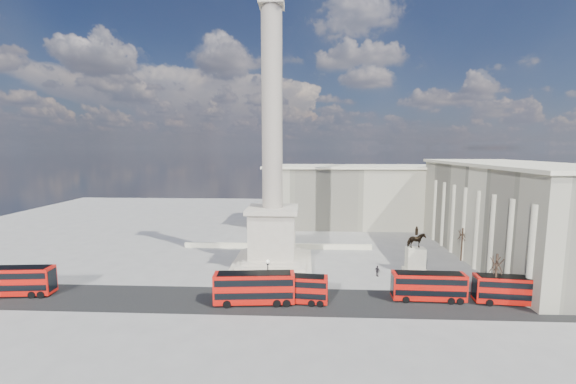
# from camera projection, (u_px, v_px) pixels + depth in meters

# --- Properties ---
(ground) EXTENTS (180.00, 180.00, 0.00)m
(ground) POSITION_uv_depth(u_px,v_px,m) (270.00, 275.00, 59.47)
(ground) COLOR gray
(ground) RESTS_ON ground
(asphalt_road) EXTENTS (120.00, 9.00, 0.01)m
(asphalt_road) POSITION_uv_depth(u_px,v_px,m) (299.00, 301.00, 49.33)
(asphalt_road) COLOR black
(asphalt_road) RESTS_ON ground
(nelsons_column) EXTENTS (14.00, 14.00, 49.85)m
(nelsons_column) POSITION_uv_depth(u_px,v_px,m) (272.00, 196.00, 62.83)
(nelsons_column) COLOR beige
(nelsons_column) RESTS_ON ground
(balustrade_wall) EXTENTS (40.00, 0.60, 1.10)m
(balustrade_wall) POSITION_uv_depth(u_px,v_px,m) (277.00, 246.00, 75.27)
(balustrade_wall) COLOR beige
(balustrade_wall) RESTS_ON ground
(building_east) EXTENTS (19.00, 46.00, 18.60)m
(building_east) POSITION_uv_depth(u_px,v_px,m) (514.00, 212.00, 66.18)
(building_east) COLOR beige
(building_east) RESTS_ON ground
(building_northeast) EXTENTS (51.00, 17.00, 16.60)m
(building_northeast) POSITION_uv_depth(u_px,v_px,m) (356.00, 196.00, 97.18)
(building_northeast) COLOR beige
(building_northeast) RESTS_ON ground
(red_bus_a) EXTENTS (11.13, 3.41, 4.44)m
(red_bus_a) POSITION_uv_depth(u_px,v_px,m) (255.00, 288.00, 48.26)
(red_bus_a) COLOR red
(red_bus_a) RESTS_ON ground
(red_bus_b) EXTENTS (9.81, 3.00, 3.92)m
(red_bus_b) POSITION_uv_depth(u_px,v_px,m) (293.00, 288.00, 48.76)
(red_bus_b) COLOR red
(red_bus_b) RESTS_ON ground
(red_bus_c) EXTENTS (10.02, 2.59, 4.04)m
(red_bus_c) POSITION_uv_depth(u_px,v_px,m) (429.00, 286.00, 49.36)
(red_bus_c) COLOR red
(red_bus_c) RESTS_ON ground
(red_bus_d) EXTENTS (9.98, 3.23, 3.97)m
(red_bus_d) POSITION_uv_depth(u_px,v_px,m) (513.00, 290.00, 48.15)
(red_bus_d) COLOR red
(red_bus_d) RESTS_ON ground
(red_bus_e) EXTENTS (10.77, 3.42, 4.29)m
(red_bus_e) POSITION_uv_depth(u_px,v_px,m) (15.00, 281.00, 51.00)
(red_bus_e) COLOR red
(red_bus_e) RESTS_ON ground
(victorian_lamp) EXTENTS (0.51, 0.51, 5.93)m
(victorian_lamp) POSITION_uv_depth(u_px,v_px,m) (268.00, 277.00, 49.14)
(victorian_lamp) COLOR black
(victorian_lamp) RESTS_ON ground
(equestrian_statue) EXTENTS (3.82, 2.87, 8.01)m
(equestrian_statue) POSITION_uv_depth(u_px,v_px,m) (415.00, 256.00, 61.01)
(equestrian_statue) COLOR beige
(equestrian_statue) RESTS_ON ground
(bare_tree_near) EXTENTS (1.73, 1.73, 7.58)m
(bare_tree_near) POSITION_uv_depth(u_px,v_px,m) (497.00, 263.00, 47.46)
(bare_tree_near) COLOR #332319
(bare_tree_near) RESTS_ON ground
(bare_tree_mid) EXTENTS (1.76, 1.76, 6.67)m
(bare_tree_mid) POSITION_uv_depth(u_px,v_px,m) (462.00, 234.00, 66.52)
(bare_tree_mid) COLOR #332319
(bare_tree_mid) RESTS_ON ground
(bare_tree_far) EXTENTS (1.79, 1.79, 7.29)m
(bare_tree_far) POSITION_uv_depth(u_px,v_px,m) (497.00, 235.00, 63.59)
(bare_tree_far) COLOR #332319
(bare_tree_far) RESTS_ON ground
(pedestrian_walking) EXTENTS (0.66, 0.43, 1.79)m
(pedestrian_walking) POSITION_uv_depth(u_px,v_px,m) (452.00, 282.00, 54.10)
(pedestrian_walking) COLOR black
(pedestrian_walking) RESTS_ON ground
(pedestrian_standing) EXTENTS (1.12, 1.07, 1.81)m
(pedestrian_standing) POSITION_uv_depth(u_px,v_px,m) (480.00, 289.00, 51.49)
(pedestrian_standing) COLOR black
(pedestrian_standing) RESTS_ON ground
(pedestrian_crossing) EXTENTS (1.06, 1.12, 1.86)m
(pedestrian_crossing) POSITION_uv_depth(u_px,v_px,m) (377.00, 271.00, 58.85)
(pedestrian_crossing) COLOR black
(pedestrian_crossing) RESTS_ON ground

